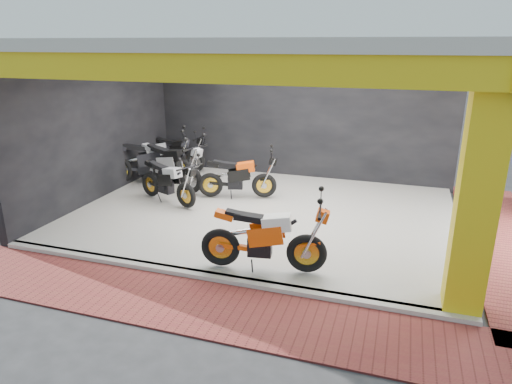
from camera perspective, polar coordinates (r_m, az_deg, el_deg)
ground at (r=8.36m, az=-3.04°, el=-7.64°), size 80.00×80.00×0.00m
showroom_floor at (r=10.07m, az=1.03°, el=-2.67°), size 8.00×6.00×0.10m
showroom_ceiling at (r=9.41m, az=1.16°, el=17.96°), size 8.40×6.40×0.20m
back_wall at (r=12.55m, az=5.29°, el=9.47°), size 8.20×0.20×3.50m
left_wall at (r=11.47m, az=-19.10°, el=7.73°), size 0.20×6.20×3.50m
corner_column at (r=6.61m, az=25.97°, el=-0.30°), size 0.50×0.50×3.50m
header_beam_front at (r=6.61m, az=-6.74°, el=15.14°), size 8.40×0.30×0.40m
header_beam_right at (r=9.10m, az=26.86°, el=14.19°), size 0.30×6.40×0.40m
floor_kerb at (r=7.50m, az=-5.88°, el=-10.50°), size 8.00×0.20×0.10m
paver_front at (r=6.91m, az=-8.54°, el=-13.66°), size 9.00×1.40×0.03m
paver_right at (r=9.92m, az=28.72°, el=-5.60°), size 1.40×7.00×0.03m
moto_hero at (r=7.22m, az=6.43°, el=-5.38°), size 2.27×1.12×1.33m
moto_row_a at (r=10.14m, az=-8.81°, el=1.11°), size 2.08×1.40×1.19m
moto_row_b at (r=11.12m, az=-8.23°, el=3.26°), size 2.46×1.49×1.41m
moto_row_c at (r=10.71m, az=1.04°, el=2.29°), size 2.10×1.24×1.20m
moto_row_d at (r=13.03m, az=-7.66°, el=5.06°), size 2.03×0.81×1.22m
moto_row_e at (r=12.09m, az=-9.84°, el=4.39°), size 2.46×1.71×1.41m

